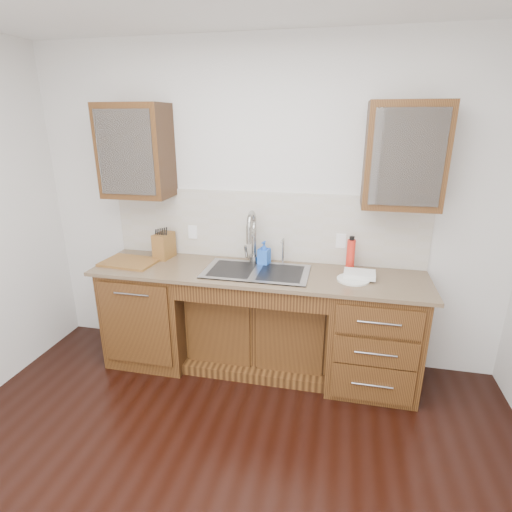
% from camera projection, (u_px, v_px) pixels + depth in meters
% --- Properties ---
extents(wall_back, '(4.00, 0.10, 2.70)m').
position_uv_depth(wall_back, '(266.00, 208.00, 3.43)').
color(wall_back, silver).
rests_on(wall_back, ground).
extents(base_cabinet_left, '(0.70, 0.62, 0.88)m').
position_uv_depth(base_cabinet_left, '(154.00, 311.00, 3.58)').
color(base_cabinet_left, '#593014').
rests_on(base_cabinet_left, ground).
extents(base_cabinet_center, '(1.20, 0.44, 0.70)m').
position_uv_depth(base_cabinet_center, '(259.00, 327.00, 3.50)').
color(base_cabinet_center, '#593014').
rests_on(base_cabinet_center, ground).
extents(base_cabinet_right, '(0.70, 0.62, 0.88)m').
position_uv_depth(base_cabinet_right, '(373.00, 334.00, 3.20)').
color(base_cabinet_right, '#593014').
rests_on(base_cabinet_right, ground).
extents(countertop, '(2.70, 0.65, 0.03)m').
position_uv_depth(countertop, '(257.00, 273.00, 3.23)').
color(countertop, '#84705B').
rests_on(countertop, base_cabinet_left).
extents(backsplash, '(2.70, 0.02, 0.59)m').
position_uv_depth(backsplash, '(264.00, 226.00, 3.42)').
color(backsplash, beige).
rests_on(backsplash, wall_back).
extents(sink, '(0.84, 0.46, 0.19)m').
position_uv_depth(sink, '(256.00, 282.00, 3.24)').
color(sink, '#9E9EA5').
rests_on(sink, countertop).
extents(faucet, '(0.04, 0.04, 0.40)m').
position_uv_depth(faucet, '(254.00, 240.00, 3.37)').
color(faucet, '#999993').
rests_on(faucet, countertop).
extents(filter_tap, '(0.02, 0.02, 0.24)m').
position_uv_depth(filter_tap, '(283.00, 250.00, 3.36)').
color(filter_tap, '#999993').
rests_on(filter_tap, countertop).
extents(upper_cabinet_left, '(0.55, 0.34, 0.75)m').
position_uv_depth(upper_cabinet_left, '(136.00, 151.00, 3.28)').
color(upper_cabinet_left, '#593014').
rests_on(upper_cabinet_left, wall_back).
extents(upper_cabinet_right, '(0.55, 0.34, 0.75)m').
position_uv_depth(upper_cabinet_right, '(404.00, 156.00, 2.86)').
color(upper_cabinet_right, '#593014').
rests_on(upper_cabinet_right, wall_back).
extents(outlet_left, '(0.08, 0.01, 0.12)m').
position_uv_depth(outlet_left, '(193.00, 232.00, 3.56)').
color(outlet_left, white).
rests_on(outlet_left, backsplash).
extents(outlet_right, '(0.08, 0.01, 0.12)m').
position_uv_depth(outlet_right, '(341.00, 241.00, 3.30)').
color(outlet_right, white).
rests_on(outlet_right, backsplash).
extents(soap_bottle, '(0.11, 0.11, 0.20)m').
position_uv_depth(soap_bottle, '(264.00, 253.00, 3.35)').
color(soap_bottle, blue).
rests_on(soap_bottle, countertop).
extents(water_bottle, '(0.07, 0.07, 0.25)m').
position_uv_depth(water_bottle, '(351.00, 255.00, 3.22)').
color(water_bottle, red).
rests_on(water_bottle, countertop).
extents(plate, '(0.27, 0.27, 0.01)m').
position_uv_depth(plate, '(353.00, 280.00, 3.04)').
color(plate, silver).
rests_on(plate, countertop).
extents(dish_towel, '(0.25, 0.18, 0.04)m').
position_uv_depth(dish_towel, '(359.00, 274.00, 3.07)').
color(dish_towel, white).
rests_on(dish_towel, plate).
extents(knife_block, '(0.15, 0.22, 0.22)m').
position_uv_depth(knife_block, '(164.00, 246.00, 3.51)').
color(knife_block, '#A37746').
rests_on(knife_block, countertop).
extents(cutting_board, '(0.48, 0.35, 0.02)m').
position_uv_depth(cutting_board, '(130.00, 262.00, 3.40)').
color(cutting_board, brown).
rests_on(cutting_board, countertop).
extents(cup_left_a, '(0.14, 0.14, 0.09)m').
position_uv_depth(cup_left_a, '(129.00, 158.00, 3.31)').
color(cup_left_a, white).
rests_on(cup_left_a, upper_cabinet_left).
extents(cup_left_b, '(0.11, 0.11, 0.09)m').
position_uv_depth(cup_left_b, '(149.00, 159.00, 3.28)').
color(cup_left_b, silver).
rests_on(cup_left_b, upper_cabinet_left).
extents(cup_right_a, '(0.13, 0.13, 0.10)m').
position_uv_depth(cup_right_a, '(393.00, 163.00, 2.89)').
color(cup_right_a, silver).
rests_on(cup_right_a, upper_cabinet_right).
extents(cup_right_b, '(0.12, 0.12, 0.10)m').
position_uv_depth(cup_right_b, '(417.00, 164.00, 2.86)').
color(cup_right_b, white).
rests_on(cup_right_b, upper_cabinet_right).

